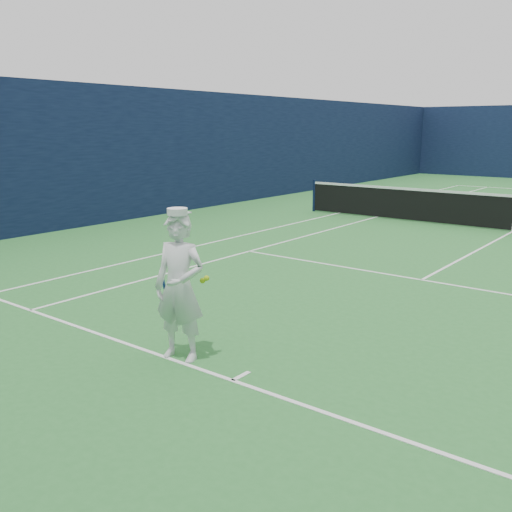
% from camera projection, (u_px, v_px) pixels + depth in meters
% --- Properties ---
extents(tennis_player, '(0.85, 0.58, 1.87)m').
position_uv_depth(tennis_player, '(180.00, 287.00, 6.85)').
color(tennis_player, white).
rests_on(tennis_player, ground).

